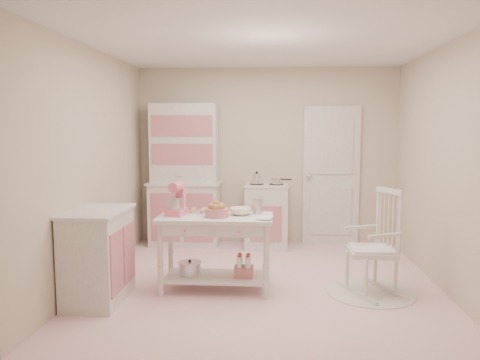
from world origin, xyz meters
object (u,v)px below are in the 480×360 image
work_table (216,253)px  bread_basket (217,213)px  rocking_chair (372,242)px  stove (266,216)px  stand_mixer (176,199)px  base_cabinet (98,256)px  hutch (184,175)px

work_table → bread_basket: size_ratio=4.80×
rocking_chair → stove: bearing=97.0°
stand_mixer → base_cabinet: bearing=-137.8°
stand_mixer → bread_basket: size_ratio=1.36×
rocking_chair → work_table: bearing=155.6°
base_cabinet → rocking_chair: size_ratio=0.84×
base_cabinet → work_table: size_ratio=0.77×
base_cabinet → stand_mixer: bearing=31.0°
stove → rocking_chair: size_ratio=0.84×
hutch → stand_mixer: 1.89m
stand_mixer → rocking_chair: bearing=10.8°
hutch → stand_mixer: (0.27, -1.87, -0.07)m
work_table → bread_basket: bearing=-68.2°
bread_basket → base_cabinet: bearing=-162.8°
rocking_chair → work_table: (-1.63, -0.01, -0.15)m
hutch → stove: 1.33m
stove → bread_basket: stove is taller
rocking_chair → stand_mixer: size_ratio=3.24×
base_cabinet → rocking_chair: rocking_chair is taller
stove → bread_basket: bearing=-104.5°
stove → stand_mixer: size_ratio=2.71×
base_cabinet → bread_basket: base_cabinet is taller
stand_mixer → bread_basket: (0.44, -0.07, -0.12)m
stove → stand_mixer: stand_mixer is taller
stove → base_cabinet: size_ratio=1.00×
hutch → stand_mixer: bearing=-81.7°
base_cabinet → work_table: (1.13, 0.40, -0.06)m
rocking_chair → stand_mixer: 2.09m
stand_mixer → bread_basket: stand_mixer is taller
stove → bread_basket: (-0.49, -1.89, 0.39)m
base_cabinet → rocking_chair: bearing=8.4°
rocking_chair → hutch: bearing=116.4°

